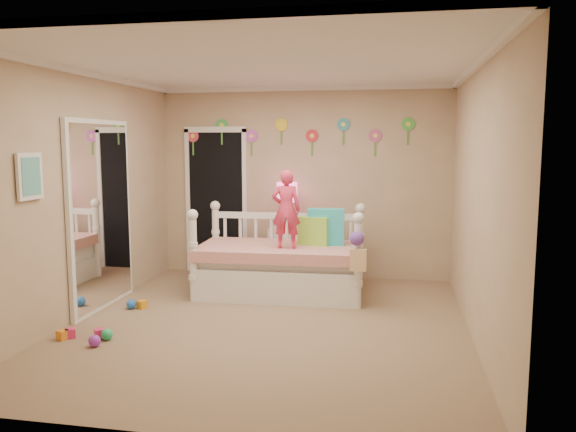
% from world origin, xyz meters
% --- Properties ---
extents(floor, '(4.00, 4.50, 0.01)m').
position_xyz_m(floor, '(0.00, 0.00, 0.00)').
color(floor, '#7F684C').
rests_on(floor, ground).
extents(ceiling, '(4.00, 4.50, 0.01)m').
position_xyz_m(ceiling, '(0.00, 0.00, 2.60)').
color(ceiling, white).
rests_on(ceiling, floor).
extents(back_wall, '(4.00, 0.01, 2.60)m').
position_xyz_m(back_wall, '(0.00, 2.25, 1.30)').
color(back_wall, tan).
rests_on(back_wall, floor).
extents(left_wall, '(0.01, 4.50, 2.60)m').
position_xyz_m(left_wall, '(-2.00, 0.00, 1.30)').
color(left_wall, tan).
rests_on(left_wall, floor).
extents(right_wall, '(0.01, 4.50, 2.60)m').
position_xyz_m(right_wall, '(2.00, 0.00, 1.30)').
color(right_wall, tan).
rests_on(right_wall, floor).
extents(crown_molding, '(4.00, 4.50, 0.06)m').
position_xyz_m(crown_molding, '(0.00, 0.00, 2.57)').
color(crown_molding, white).
rests_on(crown_molding, ceiling).
extents(daybed, '(2.05, 1.15, 1.09)m').
position_xyz_m(daybed, '(-0.11, 1.21, 0.55)').
color(daybed, white).
rests_on(daybed, floor).
extents(pillow_turquoise, '(0.45, 0.18, 0.44)m').
position_xyz_m(pillow_turquoise, '(0.43, 1.35, 0.83)').
color(pillow_turquoise, '#29CFD1').
rests_on(pillow_turquoise, daybed).
extents(pillow_lime, '(0.38, 0.19, 0.35)m').
position_xyz_m(pillow_lime, '(0.28, 1.29, 0.78)').
color(pillow_lime, '#96DD43').
rests_on(pillow_lime, daybed).
extents(child, '(0.36, 0.26, 0.93)m').
position_xyz_m(child, '(-0.00, 1.03, 1.07)').
color(child, '#E53457').
rests_on(child, daybed).
extents(nightstand, '(0.48, 0.39, 0.72)m').
position_xyz_m(nightstand, '(-0.16, 1.93, 0.36)').
color(nightstand, white).
rests_on(nightstand, floor).
extents(table_lamp, '(0.27, 0.27, 0.60)m').
position_xyz_m(table_lamp, '(-0.16, 1.93, 1.12)').
color(table_lamp, '#F2205B').
rests_on(table_lamp, nightstand).
extents(closet_doorway, '(0.90, 0.04, 2.07)m').
position_xyz_m(closet_doorway, '(-1.25, 2.23, 1.03)').
color(closet_doorway, black).
rests_on(closet_doorway, back_wall).
extents(flower_decals, '(3.40, 0.02, 0.50)m').
position_xyz_m(flower_decals, '(-0.09, 2.24, 1.94)').
color(flower_decals, '#B2668C').
rests_on(flower_decals, back_wall).
extents(mirror_closet, '(0.07, 1.30, 2.10)m').
position_xyz_m(mirror_closet, '(-1.96, 0.30, 1.05)').
color(mirror_closet, white).
rests_on(mirror_closet, left_wall).
extents(wall_picture, '(0.05, 0.34, 0.42)m').
position_xyz_m(wall_picture, '(-1.97, -0.90, 1.55)').
color(wall_picture, white).
rests_on(wall_picture, left_wall).
extents(hanging_bag, '(0.20, 0.16, 0.36)m').
position_xyz_m(hanging_bag, '(0.85, 0.63, 0.66)').
color(hanging_bag, beige).
rests_on(hanging_bag, daybed).
extents(toy_scatter, '(0.92, 1.37, 0.11)m').
position_xyz_m(toy_scatter, '(-1.61, -0.29, 0.06)').
color(toy_scatter, '#996666').
rests_on(toy_scatter, floor).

